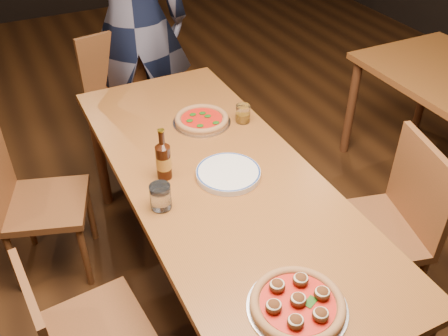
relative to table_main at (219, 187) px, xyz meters
name	(u,v)px	position (x,y,z in m)	size (l,w,h in m)	color
ground	(220,287)	(0.00, 0.00, -0.68)	(9.00, 9.00, 0.00)	black
table_main	(219,187)	(0.00, 0.00, 0.00)	(0.80, 2.00, 0.75)	brown
chair_main_nw	(96,331)	(-0.67, -0.29, -0.26)	(0.39, 0.39, 0.83)	brown
chair_main_sw	(45,203)	(-0.71, 0.54, -0.25)	(0.40, 0.40, 0.86)	brown
chair_main_e	(369,231)	(0.59, -0.36, -0.20)	(0.44, 0.44, 0.95)	brown
chair_end	(131,106)	(-0.05, 1.22, -0.20)	(0.44, 0.44, 0.95)	brown
pizza_meatball	(298,304)	(-0.08, -0.75, 0.09)	(0.33, 0.33, 0.06)	#B7B7BF
pizza_margherita	(202,120)	(0.11, 0.43, 0.09)	(0.29, 0.29, 0.04)	#B7B7BF
plate_stack	(228,174)	(0.03, -0.03, 0.09)	(0.28, 0.28, 0.03)	white
beer_bottle	(164,161)	(-0.22, 0.09, 0.16)	(0.07, 0.07, 0.24)	black
water_glass	(161,197)	(-0.30, -0.09, 0.13)	(0.09, 0.09, 0.11)	white
amber_glass	(243,114)	(0.30, 0.35, 0.12)	(0.07, 0.07, 0.09)	#A76A12
diner	(134,20)	(0.10, 1.44, 0.27)	(0.69, 0.45, 1.89)	black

